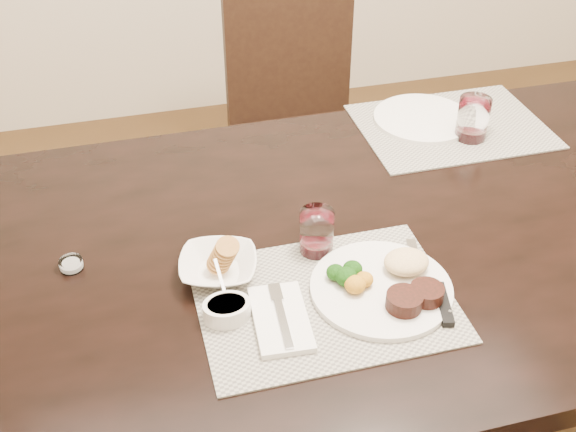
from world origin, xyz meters
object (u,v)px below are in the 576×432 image
object	(u,v)px
cracker_bowl	(218,266)
wine_glass_near	(317,234)
chair_far	(297,115)
far_plate	(423,118)
dinner_plate	(388,284)
steak_knife	(436,294)

from	to	relation	value
cracker_bowl	wine_glass_near	size ratio (longest dim) A/B	1.93
chair_far	cracker_bowl	distance (m)	1.11
chair_far	far_plate	bearing A→B (deg)	-71.32
dinner_plate	wine_glass_near	xyz separation A→B (m)	(-0.09, 0.15, 0.03)
cracker_bowl	wine_glass_near	bearing A→B (deg)	5.96
chair_far	far_plate	world-z (taller)	chair_far
chair_far	wine_glass_near	xyz separation A→B (m)	(-0.23, -0.96, 0.29)
dinner_plate	steak_knife	xyz separation A→B (m)	(0.08, -0.04, -0.01)
cracker_bowl	far_plate	xyz separation A→B (m)	(0.61, 0.45, -0.01)
chair_far	dinner_plate	bearing A→B (deg)	-96.85
chair_far	steak_knife	xyz separation A→B (m)	(-0.05, -1.15, 0.26)
dinner_plate	wine_glass_near	distance (m)	0.18
chair_far	far_plate	size ratio (longest dim) A/B	3.61
cracker_bowl	wine_glass_near	world-z (taller)	wine_glass_near
chair_far	far_plate	xyz separation A→B (m)	(0.18, -0.54, 0.26)
cracker_bowl	far_plate	world-z (taller)	cracker_bowl
chair_far	steak_knife	world-z (taller)	chair_far
wine_glass_near	chair_far	bearing A→B (deg)	76.69
dinner_plate	chair_far	bearing A→B (deg)	92.49
steak_knife	wine_glass_near	distance (m)	0.26
dinner_plate	cracker_bowl	distance (m)	0.32
wine_glass_near	far_plate	bearing A→B (deg)	46.03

